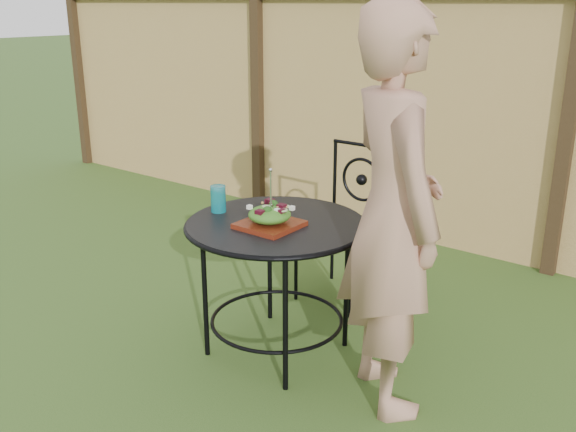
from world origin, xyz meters
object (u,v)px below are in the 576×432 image
object	(u,v)px
diner	(393,214)
salad_plate	(270,225)
patio_chair	(347,219)
patio_table	(276,248)

from	to	relation	value
diner	salad_plate	xyz separation A→B (m)	(-0.63, -0.07, -0.16)
patio_chair	salad_plate	bearing A→B (deg)	-82.78
patio_table	salad_plate	bearing A→B (deg)	-74.89
patio_table	patio_chair	size ratio (longest dim) A/B	0.97
patio_chair	diner	bearing A→B (deg)	-47.56
salad_plate	patio_table	bearing A→B (deg)	105.11
patio_table	patio_chair	bearing A→B (deg)	96.45
diner	patio_table	bearing A→B (deg)	39.07
patio_table	diner	bearing A→B (deg)	-0.39
diner	salad_plate	size ratio (longest dim) A/B	6.65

